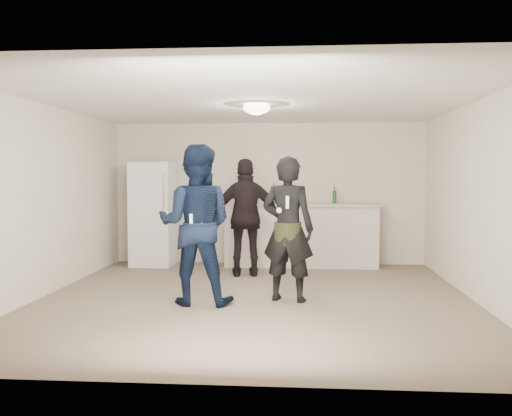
# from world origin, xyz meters

# --- Properties ---
(floor) EXTENTS (6.00, 6.00, 0.00)m
(floor) POSITION_xyz_m (0.00, 0.00, 0.00)
(floor) COLOR #6B5B4C
(floor) RESTS_ON ground
(ceiling) EXTENTS (6.00, 6.00, 0.00)m
(ceiling) POSITION_xyz_m (0.00, 0.00, 2.50)
(ceiling) COLOR silver
(ceiling) RESTS_ON wall_back
(wall_back) EXTENTS (6.00, 0.00, 6.00)m
(wall_back) POSITION_xyz_m (0.00, 3.00, 1.25)
(wall_back) COLOR beige
(wall_back) RESTS_ON floor
(wall_front) EXTENTS (6.00, 0.00, 6.00)m
(wall_front) POSITION_xyz_m (0.00, -3.00, 1.25)
(wall_front) COLOR beige
(wall_front) RESTS_ON floor
(wall_left) EXTENTS (0.00, 6.00, 6.00)m
(wall_left) POSITION_xyz_m (-2.75, 0.00, 1.25)
(wall_left) COLOR beige
(wall_left) RESTS_ON floor
(wall_right) EXTENTS (0.00, 6.00, 6.00)m
(wall_right) POSITION_xyz_m (2.75, 0.00, 1.25)
(wall_right) COLOR beige
(wall_right) RESTS_ON floor
(counter) EXTENTS (2.60, 0.56, 1.05)m
(counter) POSITION_xyz_m (0.59, 2.67, 0.53)
(counter) COLOR beige
(counter) RESTS_ON floor
(counter_top) EXTENTS (2.68, 0.64, 0.04)m
(counter_top) POSITION_xyz_m (0.59, 2.67, 1.07)
(counter_top) COLOR beige
(counter_top) RESTS_ON counter
(fridge) EXTENTS (0.70, 0.70, 1.80)m
(fridge) POSITION_xyz_m (-1.99, 2.60, 0.90)
(fridge) COLOR white
(fridge) RESTS_ON floor
(fridge_handle) EXTENTS (0.02, 0.02, 0.60)m
(fridge_handle) POSITION_xyz_m (-1.71, 2.23, 1.30)
(fridge_handle) COLOR silver
(fridge_handle) RESTS_ON fridge
(ceiling_dome) EXTENTS (0.36, 0.36, 0.16)m
(ceiling_dome) POSITION_xyz_m (0.00, 0.30, 2.45)
(ceiling_dome) COLOR white
(ceiling_dome) RESTS_ON ceiling
(shaker) EXTENTS (0.08, 0.08, 0.17)m
(shaker) POSITION_xyz_m (-0.03, 2.55, 1.18)
(shaker) COLOR silver
(shaker) RESTS_ON counter_top
(man) EXTENTS (0.97, 0.77, 1.95)m
(man) POSITION_xyz_m (-0.70, -0.31, 0.97)
(man) COLOR #0F2041
(man) RESTS_ON floor
(woman) EXTENTS (0.75, 0.59, 1.81)m
(woman) POSITION_xyz_m (0.42, -0.07, 0.91)
(woman) COLOR black
(woman) RESTS_ON floor
(camo_shorts) EXTENTS (0.34, 0.34, 0.28)m
(camo_shorts) POSITION_xyz_m (0.42, -0.07, 0.85)
(camo_shorts) COLOR #353A1A
(camo_shorts) RESTS_ON woman
(spectator) EXTENTS (1.12, 0.58, 1.84)m
(spectator) POSITION_xyz_m (-0.26, 1.66, 0.92)
(spectator) COLOR black
(spectator) RESTS_ON floor
(remote_man) EXTENTS (0.04, 0.04, 0.15)m
(remote_man) POSITION_xyz_m (-0.70, -0.59, 1.05)
(remote_man) COLOR white
(remote_man) RESTS_ON man
(nunchuk_man) EXTENTS (0.07, 0.07, 0.07)m
(nunchuk_man) POSITION_xyz_m (-0.58, -0.56, 0.98)
(nunchuk_man) COLOR white
(nunchuk_man) RESTS_ON man
(remote_woman) EXTENTS (0.04, 0.04, 0.15)m
(remote_woman) POSITION_xyz_m (0.42, -0.32, 1.25)
(remote_woman) COLOR silver
(remote_woman) RESTS_ON woman
(nunchuk_woman) EXTENTS (0.07, 0.07, 0.07)m
(nunchuk_woman) POSITION_xyz_m (0.32, -0.29, 1.15)
(nunchuk_woman) COLOR white
(nunchuk_woman) RESTS_ON woman
(bottle_cluster) EXTENTS (1.48, 0.32, 0.28)m
(bottle_cluster) POSITION_xyz_m (0.29, 2.60, 1.20)
(bottle_cluster) COLOR brown
(bottle_cluster) RESTS_ON counter_top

